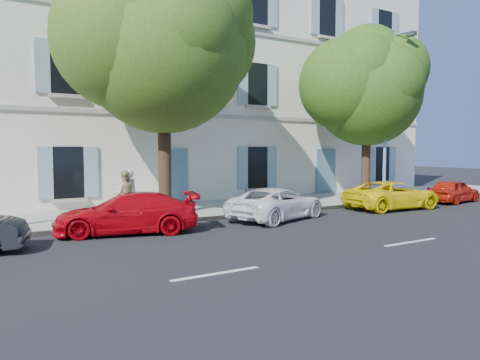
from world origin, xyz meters
TOP-DOWN VIEW (x-y plane):
  - ground at (0.00, 0.00)m, footprint 90.00×90.00m
  - sidewalk at (0.00, 4.45)m, footprint 36.00×4.50m
  - kerb at (0.00, 2.28)m, footprint 36.00×0.16m
  - building at (0.00, 10.20)m, footprint 28.00×7.00m
  - car_red_coupe at (-6.08, 1.33)m, footprint 4.50×2.81m
  - car_white_coupe at (-0.67, 1.16)m, footprint 4.48×3.11m
  - car_yellow_supercar at (5.10, 0.92)m, footprint 4.35×2.24m
  - car_red_hatchback at (9.40, 1.01)m, footprint 3.37×1.75m
  - tree_left at (-4.07, 3.20)m, footprint 5.79×5.79m
  - tree_right at (6.34, 3.56)m, footprint 5.09×5.09m
  - street_lamp at (6.47, 2.41)m, footprint 0.26×1.58m
  - pedestrian_a at (-5.18, 3.82)m, footprint 0.64×0.46m
  - pedestrian_b at (-5.46, 3.45)m, footprint 0.90×0.77m

SIDE VIEW (x-z plane):
  - ground at x=0.00m, z-range 0.00..0.00m
  - sidewalk at x=0.00m, z-range 0.00..0.15m
  - kerb at x=0.00m, z-range 0.00..0.16m
  - car_red_hatchback at x=9.40m, z-range 0.00..1.10m
  - car_white_coupe at x=-0.67m, z-range 0.00..1.14m
  - car_yellow_supercar at x=5.10m, z-range 0.00..1.17m
  - car_red_coupe at x=-6.08m, z-range 0.00..1.22m
  - pedestrian_b at x=-5.46m, z-range 0.15..1.79m
  - pedestrian_a at x=-5.18m, z-range 0.15..1.80m
  - street_lamp at x=6.47m, z-range 0.65..8.09m
  - tree_right at x=6.34m, z-range 1.26..9.10m
  - tree_left at x=-4.07m, z-range 1.44..10.41m
  - building at x=0.00m, z-range 0.00..12.00m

